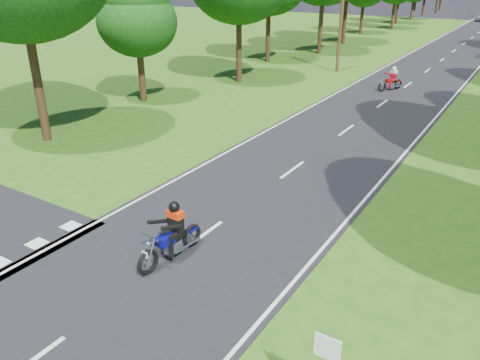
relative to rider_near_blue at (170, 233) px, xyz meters
The scene contains 6 objects.
ground 1.02m from the rider_near_blue, 91.43° to the right, with size 160.00×160.00×0.00m, color #295112.
main_road 49.44m from the rider_near_blue, 90.02° to the left, with size 7.00×140.00×0.02m, color black.
road_markings 47.57m from the rider_near_blue, 90.18° to the left, with size 7.40×140.00×0.01m.
telegraph_pole 28.27m from the rider_near_blue, 102.36° to the left, with size 1.20×0.26×8.00m.
rider_near_blue is the anchor object (origin of this frame).
rider_far_red 23.18m from the rider_near_blue, 91.59° to the left, with size 0.62×1.85×1.54m, color #B2100D, non-canonical shape.
Camera 1 is at (7.35, -7.57, 7.20)m, focal length 35.00 mm.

